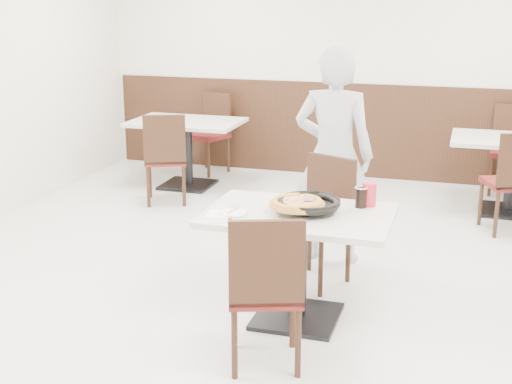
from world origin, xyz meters
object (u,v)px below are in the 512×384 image
(pizza, at_px, (297,205))
(cola_glass, at_px, (361,198))
(red_cup, at_px, (369,194))
(bg_chair_left_far, at_px, (207,134))
(chair_far, at_px, (316,223))
(diner_person, at_px, (334,155))
(bg_table_right, at_px, (512,176))
(bg_chair_right_far, at_px, (511,151))
(pizza_pan, at_px, (309,206))
(bg_table_left, at_px, (187,154))
(chair_near, at_px, (265,288))
(bg_chair_right_near, at_px, (510,181))
(side_plate, at_px, (233,213))
(main_table, at_px, (298,267))
(bg_chair_left_near, at_px, (166,157))

(pizza, relative_size, cola_glass, 2.75)
(red_cup, xyz_separation_m, bg_chair_left_far, (-2.41, 3.30, -0.35))
(chair_far, relative_size, bg_chair_left_far, 1.00)
(cola_glass, height_order, diner_person, diner_person)
(bg_table_right, bearing_deg, bg_chair_left_far, 169.50)
(red_cup, xyz_separation_m, bg_chair_right_far, (1.04, 3.38, -0.35))
(pizza_pan, height_order, diner_person, diner_person)
(bg_table_left, height_order, bg_chair_left_far, bg_chair_left_far)
(chair_far, distance_m, cola_glass, 0.65)
(chair_near, xyz_separation_m, cola_glass, (0.41, 0.86, 0.34))
(bg_chair_right_near, bearing_deg, pizza_pan, -142.16)
(red_cup, distance_m, bg_chair_right_near, 2.31)
(pizza_pan, relative_size, side_plate, 2.20)
(red_cup, distance_m, bg_table_right, 2.89)
(bg_chair_right_far, bearing_deg, bg_table_right, 92.51)
(side_plate, height_order, cola_glass, cola_glass)
(pizza_pan, distance_m, cola_glass, 0.37)
(chair_near, xyz_separation_m, pizza_pan, (0.11, 0.65, 0.32))
(bg_chair_right_near, bearing_deg, chair_far, -151.96)
(main_table, relative_size, bg_table_left, 1.00)
(main_table, height_order, bg_chair_right_near, bg_chair_right_near)
(side_plate, bearing_deg, bg_chair_left_far, 113.22)
(bg_chair_left_far, bearing_deg, main_table, 140.31)
(diner_person, relative_size, bg_chair_right_near, 1.83)
(pizza, bearing_deg, bg_table_right, 63.88)
(pizza_pan, xyz_separation_m, bg_chair_left_far, (-2.06, 3.56, -0.32))
(pizza, bearing_deg, pizza_pan, 35.66)
(cola_glass, relative_size, bg_chair_left_far, 0.14)
(red_cup, bearing_deg, bg_chair_left_near, 139.76)
(diner_person, height_order, bg_chair_left_far, diner_person)
(chair_far, bearing_deg, bg_table_right, -99.37)
(bg_chair_right_far, bearing_deg, chair_near, 73.76)
(pizza_pan, bearing_deg, bg_chair_left_far, 120.04)
(bg_chair_left_far, bearing_deg, chair_near, 136.07)
(side_plate, height_order, bg_chair_left_near, bg_chair_left_near)
(cola_glass, bearing_deg, bg_table_left, 131.13)
(bg_table_right, bearing_deg, side_plate, -120.69)
(pizza, distance_m, red_cup, 0.52)
(bg_chair_left_near, relative_size, bg_chair_right_near, 1.00)
(bg_table_left, bearing_deg, bg_chair_left_far, 90.61)
(pizza_pan, bearing_deg, cola_glass, 34.53)
(side_plate, xyz_separation_m, bg_chair_right_far, (1.85, 3.82, -0.28))
(main_table, xyz_separation_m, bg_chair_left_near, (-1.96, 2.29, 0.10))
(chair_near, bearing_deg, cola_glass, 45.33)
(pizza_pan, relative_size, bg_chair_left_near, 0.40)
(main_table, height_order, red_cup, red_cup)
(chair_far, bearing_deg, bg_chair_right_far, -92.94)
(bg_chair_left_near, bearing_deg, diner_person, -52.30)
(pizza_pan, height_order, bg_chair_right_near, bg_chair_right_near)
(main_table, height_order, cola_glass, cola_glass)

